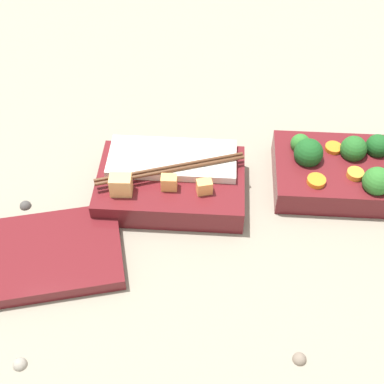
# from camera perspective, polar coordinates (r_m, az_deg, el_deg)

# --- Properties ---
(ground_plane) EXTENTS (3.00, 3.00, 0.00)m
(ground_plane) POSITION_cam_1_polar(r_m,az_deg,el_deg) (0.79, 6.54, 0.20)
(ground_plane) COLOR gray
(bento_tray_vegetable) EXTENTS (0.21, 0.14, 0.07)m
(bento_tray_vegetable) POSITION_cam_1_polar(r_m,az_deg,el_deg) (0.81, 16.56, 2.15)
(bento_tray_vegetable) COLOR maroon
(bento_tray_vegetable) RESTS_ON ground_plane
(bento_tray_rice) EXTENTS (0.21, 0.13, 0.07)m
(bento_tray_rice) POSITION_cam_1_polar(r_m,az_deg,el_deg) (0.77, -2.29, 1.11)
(bento_tray_rice) COLOR maroon
(bento_tray_rice) RESTS_ON ground_plane
(bento_lid) EXTENTS (0.23, 0.18, 0.02)m
(bento_lid) POSITION_cam_1_polar(r_m,az_deg,el_deg) (0.73, -15.61, -6.52)
(bento_lid) COLOR maroon
(bento_lid) RESTS_ON ground_plane
(pebble_0) EXTENTS (0.02, 0.02, 0.02)m
(pebble_0) POSITION_cam_1_polar(r_m,az_deg,el_deg) (0.65, 11.43, -16.96)
(pebble_0) COLOR #7A6B5B
(pebble_0) RESTS_ON ground_plane
(pebble_2) EXTENTS (0.02, 0.02, 0.02)m
(pebble_2) POSITION_cam_1_polar(r_m,az_deg,el_deg) (0.67, -17.93, -16.98)
(pebble_2) COLOR gray
(pebble_2) RESTS_ON ground_plane
(pebble_3) EXTENTS (0.02, 0.02, 0.02)m
(pebble_3) POSITION_cam_1_polar(r_m,az_deg,el_deg) (0.80, -17.39, -1.27)
(pebble_3) COLOR #474442
(pebble_3) RESTS_ON ground_plane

